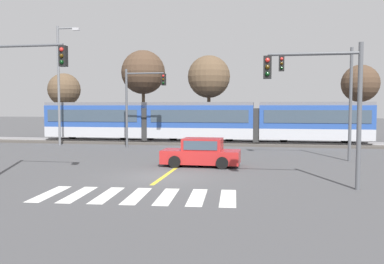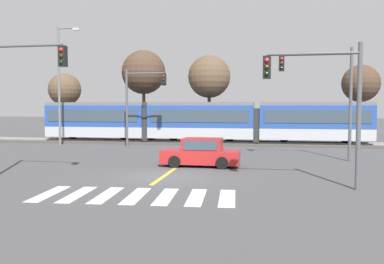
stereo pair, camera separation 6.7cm
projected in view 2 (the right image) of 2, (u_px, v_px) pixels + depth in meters
The scene contains 23 objects.
ground_plane at pixel (163, 177), 18.70m from camera, with size 200.00×200.00×0.00m, color #474749.
track_bed at pixel (210, 143), 35.17m from camera, with size 120.00×4.00×0.18m, color #4C4742.
rail_near at pixel (209, 142), 34.46m from camera, with size 120.00×0.08×0.10m, color #939399.
rail_far at pixel (211, 141), 35.87m from camera, with size 120.00×0.08×0.10m, color #939399.
light_rail_tram at pixel (201, 120), 35.18m from camera, with size 28.00×2.64×3.43m.
crosswalk_stripe_0 at pixel (49, 194), 15.05m from camera, with size 0.56×2.80×0.01m, color silver.
crosswalk_stripe_1 at pixel (77, 194), 14.94m from camera, with size 0.56×2.80×0.01m, color silver.
crosswalk_stripe_2 at pixel (106, 195), 14.82m from camera, with size 0.56×2.80×0.01m, color silver.
crosswalk_stripe_3 at pixel (136, 196), 14.70m from camera, with size 0.56×2.80×0.01m, color silver.
crosswalk_stripe_4 at pixel (166, 196), 14.58m from camera, with size 0.56×2.80×0.01m, color silver.
crosswalk_stripe_5 at pixel (196, 197), 14.47m from camera, with size 0.56×2.80×0.01m, color silver.
crosswalk_stripe_6 at pixel (227, 198), 14.35m from camera, with size 0.56×2.80×0.01m, color silver.
lane_centre_line at pixel (188, 159), 24.94m from camera, with size 0.20×16.84×0.01m, color gold.
sedan_crossing at pixel (201, 153), 21.98m from camera, with size 4.22×1.96×1.52m.
traffic_light_mid_right at pixel (327, 86), 23.99m from camera, with size 4.25×0.38×6.68m.
traffic_light_near_left at pixel (16, 86), 18.17m from camera, with size 3.75×0.38×6.24m.
traffic_light_far_left at pixel (140, 96), 31.54m from camera, with size 3.25×0.38×6.15m.
traffic_light_near_right at pixel (324, 92), 15.74m from camera, with size 3.75×0.38×5.68m.
street_lamp_west at pixel (61, 79), 33.53m from camera, with size 2.00×0.28×9.82m.
bare_tree_far_west at pixel (65, 90), 43.30m from camera, with size 3.44×3.44×6.77m.
bare_tree_west at pixel (144, 72), 40.73m from camera, with size 4.39×4.39×8.86m.
bare_tree_east at pixel (209, 77), 38.36m from camera, with size 4.01×4.01×8.05m.
bare_tree_far_east at pixel (361, 84), 38.33m from camera, with size 3.52×3.52×7.18m.
Camera 2 is at (4.52, -18.03, 3.23)m, focal length 38.00 mm.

